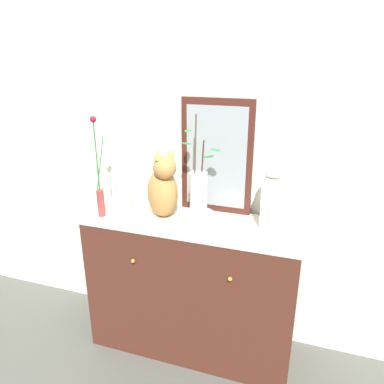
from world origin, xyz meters
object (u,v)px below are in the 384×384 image
at_px(vase_slim_green, 100,189).
at_px(jar_lidded_porcelain, 273,198).
at_px(mirror_leaning, 217,157).
at_px(cat_sitting, 163,188).
at_px(candle_pillar, 128,203).
at_px(bowl_porcelain, 198,217).
at_px(sideboard, 192,286).
at_px(vase_glass_clear, 199,191).

height_order(vase_slim_green, jar_lidded_porcelain, vase_slim_green).
height_order(mirror_leaning, cat_sitting, mirror_leaning).
relative_size(cat_sitting, candle_pillar, 2.88).
xyz_separation_m(vase_slim_green, bowl_porcelain, (0.58, 0.11, -0.14)).
bearing_deg(sideboard, cat_sitting, 177.05).
distance_m(sideboard, jar_lidded_porcelain, 0.77).
xyz_separation_m(vase_slim_green, vase_glass_clear, (0.58, 0.11, 0.02)).
distance_m(mirror_leaning, jar_lidded_porcelain, 0.41).
relative_size(vase_slim_green, vase_glass_clear, 1.06).
xyz_separation_m(cat_sitting, vase_glass_clear, (0.22, -0.01, 0.01)).
bearing_deg(cat_sitting, bowl_porcelain, -1.61).
height_order(vase_slim_green, candle_pillar, vase_slim_green).
bearing_deg(cat_sitting, candle_pillar, -172.46).
xyz_separation_m(sideboard, jar_lidded_porcelain, (0.45, 0.07, 0.63)).
relative_size(bowl_porcelain, jar_lidded_porcelain, 0.50).
height_order(vase_slim_green, vase_glass_clear, vase_glass_clear).
distance_m(cat_sitting, jar_lidded_porcelain, 0.63).
xyz_separation_m(mirror_leaning, bowl_porcelain, (-0.05, -0.19, -0.32)).
bearing_deg(mirror_leaning, bowl_porcelain, -105.55).
bearing_deg(vase_glass_clear, jar_lidded_porcelain, 9.55).
bearing_deg(candle_pillar, sideboard, 2.76).
bearing_deg(vase_glass_clear, bowl_porcelain, -70.90).
distance_m(vase_slim_green, candle_pillar, 0.19).
relative_size(vase_glass_clear, candle_pillar, 3.78).
height_order(bowl_porcelain, candle_pillar, candle_pillar).
xyz_separation_m(bowl_porcelain, candle_pillar, (-0.44, -0.02, 0.04)).
distance_m(vase_slim_green, bowl_porcelain, 0.60).
bearing_deg(sideboard, mirror_leaning, 64.52).
bearing_deg(vase_slim_green, candle_pillar, 31.99).
height_order(sideboard, bowl_porcelain, bowl_porcelain).
bearing_deg(candle_pillar, mirror_leaning, 22.99).
height_order(cat_sitting, bowl_porcelain, cat_sitting).
height_order(sideboard, vase_slim_green, vase_slim_green).
height_order(mirror_leaning, vase_glass_clear, mirror_leaning).
bearing_deg(vase_glass_clear, candle_pillar, -177.02).
relative_size(mirror_leaning, vase_slim_green, 1.15).
relative_size(mirror_leaning, jar_lidded_porcelain, 1.83).
relative_size(sideboard, bowl_porcelain, 6.89).
bearing_deg(sideboard, vase_slim_green, -169.01).
bearing_deg(vase_glass_clear, vase_slim_green, -169.39).
distance_m(sideboard, bowl_porcelain, 0.49).
distance_m(mirror_leaning, cat_sitting, 0.37).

